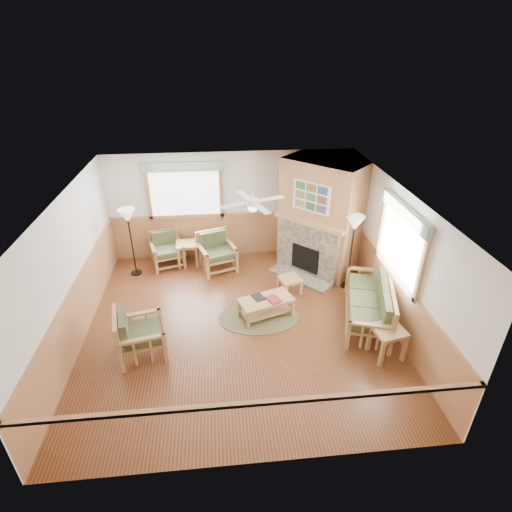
{
  "coord_description": "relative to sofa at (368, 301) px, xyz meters",
  "views": [
    {
      "loc": [
        -0.32,
        -6.35,
        5.08
      ],
      "look_at": [
        0.4,
        0.7,
        1.15
      ],
      "focal_mm": 28.0,
      "sensor_mm": 36.0,
      "label": 1
    }
  ],
  "objects": [
    {
      "name": "floor_lamp_right",
      "position": [
        0.0,
        1.24,
        0.42
      ],
      "size": [
        0.41,
        0.41,
        1.76
      ],
      "primitive_type": null,
      "rotation": [
        0.0,
        0.0,
        -0.01
      ],
      "color": "black",
      "rests_on": "floor"
    },
    {
      "name": "armchair_left",
      "position": [
        -4.35,
        -0.53,
        -0.01
      ],
      "size": [
        0.97,
        0.97,
        0.91
      ],
      "primitive_type": null,
      "rotation": [
        0.0,
        0.0,
        1.79
      ],
      "color": "#AB8350",
      "rests_on": "floor"
    },
    {
      "name": "wainscot",
      "position": [
        -2.55,
        0.12,
        0.09
      ],
      "size": [
        6.0,
        6.0,
        1.1
      ],
      "primitive_type": null,
      "color": "#AB7245",
      "rests_on": "floor"
    },
    {
      "name": "window_right",
      "position": [
        0.41,
        -0.08,
        2.07
      ],
      "size": [
        0.16,
        1.9,
        1.5
      ],
      "primitive_type": null,
      "color": "white",
      "rests_on": "wall_right"
    },
    {
      "name": "braided_rug",
      "position": [
        -2.14,
        0.29,
        -0.46
      ],
      "size": [
        1.81,
        1.81,
        0.01
      ],
      "primitive_type": "cylinder",
      "rotation": [
        0.0,
        0.0,
        0.09
      ],
      "color": "brown",
      "rests_on": "floor"
    },
    {
      "name": "book_dark",
      "position": [
        -2.15,
        0.39,
        -0.01
      ],
      "size": [
        0.29,
        0.33,
        0.03
      ],
      "primitive_type": "cube",
      "rotation": [
        0.0,
        0.0,
        0.39
      ],
      "color": "black",
      "rests_on": "coffee_table"
    },
    {
      "name": "coffee_table",
      "position": [
        -2.0,
        0.32,
        -0.25
      ],
      "size": [
        1.19,
        0.85,
        0.43
      ],
      "primitive_type": null,
      "rotation": [
        0.0,
        0.0,
        0.33
      ],
      "color": "#AB8350",
      "rests_on": "floor"
    },
    {
      "name": "ceiling_fan",
      "position": [
        -2.25,
        0.42,
        2.2
      ],
      "size": [
        1.59,
        1.59,
        0.36
      ],
      "primitive_type": null,
      "rotation": [
        0.0,
        0.0,
        0.35
      ],
      "color": "white",
      "rests_on": "ceiling"
    },
    {
      "name": "wall_left",
      "position": [
        -5.55,
        0.12,
        0.89
      ],
      "size": [
        0.02,
        6.0,
        2.7
      ],
      "primitive_type": "cube",
      "color": "white",
      "rests_on": "floor"
    },
    {
      "name": "floor_lamp_left",
      "position": [
        -4.92,
        2.32,
        0.38
      ],
      "size": [
        0.43,
        0.43,
        1.69
      ],
      "primitive_type": null,
      "rotation": [
        0.0,
        0.0,
        -0.12
      ],
      "color": "black",
      "rests_on": "floor"
    },
    {
      "name": "wall_right",
      "position": [
        0.45,
        0.12,
        0.89
      ],
      "size": [
        0.02,
        6.0,
        2.7
      ],
      "primitive_type": "cube",
      "color": "white",
      "rests_on": "floor"
    },
    {
      "name": "fireplace",
      "position": [
        -0.5,
        2.17,
        0.89
      ],
      "size": [
        3.11,
        3.11,
        2.7
      ],
      "primitive_type": null,
      "rotation": [
        0.0,
        0.0,
        -0.79
      ],
      "color": "#AB7245",
      "rests_on": "floor"
    },
    {
      "name": "end_table_sofa",
      "position": [
        0.0,
        -1.03,
        -0.17
      ],
      "size": [
        0.61,
        0.6,
        0.59
      ],
      "primitive_type": null,
      "rotation": [
        0.0,
        0.0,
        0.19
      ],
      "color": "#AB8350",
      "rests_on": "floor"
    },
    {
      "name": "footstool",
      "position": [
        -1.36,
        1.13,
        -0.27
      ],
      "size": [
        0.55,
        0.55,
        0.38
      ],
      "primitive_type": null,
      "rotation": [
        0.0,
        0.0,
        0.31
      ],
      "color": "#AB8350",
      "rests_on": "floor"
    },
    {
      "name": "end_table_chairs",
      "position": [
        -3.69,
        2.67,
        -0.17
      ],
      "size": [
        0.56,
        0.54,
        0.58
      ],
      "primitive_type": null,
      "rotation": [
        0.0,
        0.0,
        0.08
      ],
      "color": "#AB8350",
      "rests_on": "floor"
    },
    {
      "name": "wall_back",
      "position": [
        -2.55,
        3.12,
        0.89
      ],
      "size": [
        6.0,
        0.02,
        2.7
      ],
      "primitive_type": "cube",
      "color": "white",
      "rests_on": "floor"
    },
    {
      "name": "sofa",
      "position": [
        0.0,
        0.0,
        0.0
      ],
      "size": [
        2.17,
        1.38,
        0.93
      ],
      "primitive_type": null,
      "rotation": [
        0.0,
        0.0,
        -1.87
      ],
      "color": "#AB8350",
      "rests_on": "floor"
    },
    {
      "name": "window_back",
      "position": [
        -3.65,
        3.08,
        2.07
      ],
      "size": [
        1.9,
        0.16,
        1.5
      ],
      "primitive_type": null,
      "color": "white",
      "rests_on": "wall_back"
    },
    {
      "name": "wall_front",
      "position": [
        -2.55,
        -2.88,
        0.89
      ],
      "size": [
        6.0,
        0.02,
        2.7
      ],
      "primitive_type": "cube",
      "color": "white",
      "rests_on": "floor"
    },
    {
      "name": "floor",
      "position": [
        -2.55,
        0.12,
        -0.47
      ],
      "size": [
        6.0,
        6.0,
        0.01
      ],
      "primitive_type": "cube",
      "color": "brown",
      "rests_on": "ground"
    },
    {
      "name": "armchair_back_right",
      "position": [
        -2.95,
        2.36,
        -0.01
      ],
      "size": [
        1.03,
        1.03,
        0.91
      ],
      "primitive_type": null,
      "rotation": [
        0.0,
        0.0,
        0.33
      ],
      "color": "#AB8350",
      "rests_on": "floor"
    },
    {
      "name": "armchair_back_left",
      "position": [
        -4.18,
        2.67,
        -0.04
      ],
      "size": [
        0.93,
        0.93,
        0.84
      ],
      "primitive_type": null,
      "rotation": [
        0.0,
        0.0,
        0.29
      ],
      "color": "#AB8350",
      "rests_on": "floor"
    },
    {
      "name": "ceiling",
      "position": [
        -2.55,
        0.12,
        2.24
      ],
      "size": [
        6.0,
        6.0,
        0.01
      ],
      "primitive_type": "cube",
      "color": "white",
      "rests_on": "floor"
    },
    {
      "name": "book_red",
      "position": [
        -1.85,
        0.27,
        -0.01
      ],
      "size": [
        0.33,
        0.36,
        0.03
      ],
      "primitive_type": "cube",
      "rotation": [
        0.0,
        0.0,
        0.43
      ],
      "color": "maroon",
      "rests_on": "coffee_table"
    }
  ]
}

